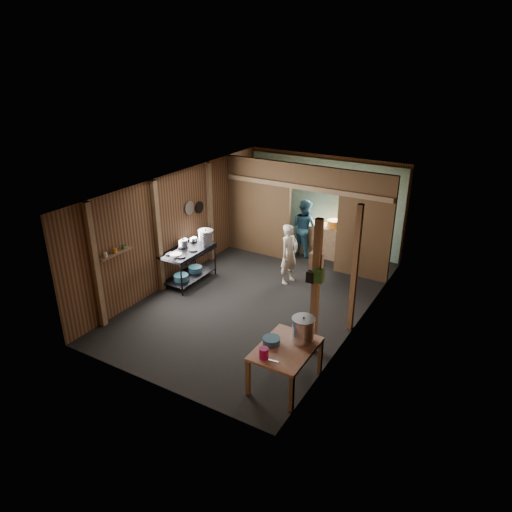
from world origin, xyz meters
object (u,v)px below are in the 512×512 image
Objects in this scene: gas_range at (189,266)px; pink_bucket at (264,353)px; cook at (289,254)px; prep_table at (285,365)px; yellow_tub at (334,224)px; stove_pot_large at (206,237)px; stock_pot at (303,330)px.

pink_bucket reaches higher than gas_range.
cook is at bearing 29.99° from gas_range.
yellow_tub is (-1.31, 5.32, 0.60)m from prep_table.
cook is at bearing 19.92° from stove_pot_large.
gas_range is 0.79m from stove_pot_large.
pink_bucket is (-0.33, -0.73, -0.12)m from stock_pot.
stock_pot is 5.22m from yellow_tub.
gas_range is at bearing 132.73° from cook.
stove_pot_large reaches higher than stock_pot.
cook is (-1.64, 3.39, 0.38)m from prep_table.
yellow_tub is at bearing 2.94° from cook.
yellow_tub is 0.24× the size of cook.
stove_pot_large reaches higher than prep_table.
cook reaches higher than stock_pot.
gas_range is 3.97m from yellow_tub.
gas_range is 4.42m from pink_bucket.
yellow_tub reaches higher than gas_range.
stove_pot_large is at bearing 71.44° from gas_range.
cook reaches higher than gas_range.
cook is at bearing -99.80° from yellow_tub.
prep_table is 3.79m from cook.
stock_pot reaches higher than prep_table.
stock_pot reaches higher than pink_bucket.
cook is at bearing 111.03° from pink_bucket.
pink_bucket is at bearing -114.08° from stock_pot.
pink_bucket is 4.09m from cook.
cook is (-1.79, 3.08, -0.18)m from stock_pot.
prep_table is at bearing -76.18° from yellow_tub.
cook is at bearing 120.20° from stock_pot.
gas_range is at bearing 153.95° from stock_pot.
stock_pot is (0.15, 0.31, 0.56)m from prep_table.
stock_pot is at bearing -137.05° from cook.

